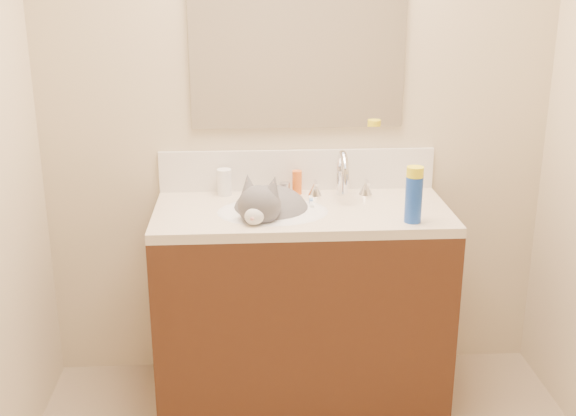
{
  "coord_description": "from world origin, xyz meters",
  "views": [
    {
      "loc": [
        -0.23,
        -1.8,
        1.79
      ],
      "look_at": [
        -0.06,
        0.92,
        0.88
      ],
      "focal_mm": 45.0,
      "sensor_mm": 36.0,
      "label": 1
    }
  ],
  "objects": [
    {
      "name": "room_shell",
      "position": [
        0.0,
        0.0,
        1.49
      ],
      "size": [
        2.24,
        2.54,
        2.52
      ],
      "color": "beige",
      "rests_on": "ground"
    },
    {
      "name": "vanity_cabinet",
      "position": [
        0.0,
        0.97,
        0.41
      ],
      "size": [
        1.2,
        0.55,
        0.82
      ],
      "primitive_type": "cube",
      "color": "#412112",
      "rests_on": "ground"
    },
    {
      "name": "counter_slab",
      "position": [
        0.0,
        0.97,
        0.84
      ],
      "size": [
        1.2,
        0.55,
        0.04
      ],
      "primitive_type": "cube",
      "color": "beige",
      "rests_on": "vanity_cabinet"
    },
    {
      "name": "basin",
      "position": [
        -0.12,
        0.94,
        0.79
      ],
      "size": [
        0.45,
        0.36,
        0.14
      ],
      "primitive_type": "ellipsoid",
      "color": "white",
      "rests_on": "vanity_cabinet"
    },
    {
      "name": "faucet",
      "position": [
        0.18,
        1.11,
        0.95
      ],
      "size": [
        0.28,
        0.2,
        0.21
      ],
      "color": "silver",
      "rests_on": "counter_slab"
    },
    {
      "name": "cat",
      "position": [
        -0.13,
        0.98,
        0.84
      ],
      "size": [
        0.42,
        0.48,
        0.34
      ],
      "rotation": [
        0.0,
        0.0,
        -0.31
      ],
      "color": "#525052",
      "rests_on": "basin"
    },
    {
      "name": "backsplash",
      "position": [
        0.0,
        1.24,
        0.95
      ],
      "size": [
        1.2,
        0.02,
        0.18
      ],
      "primitive_type": "cube",
      "color": "silver",
      "rests_on": "counter_slab"
    },
    {
      "name": "mirror",
      "position": [
        0.0,
        1.24,
        1.54
      ],
      "size": [
        0.9,
        0.02,
        0.8
      ],
      "primitive_type": "cube",
      "color": "white",
      "rests_on": "room_shell"
    },
    {
      "name": "pill_bottle",
      "position": [
        -0.32,
        1.18,
        0.92
      ],
      "size": [
        0.08,
        0.08,
        0.11
      ],
      "primitive_type": "cylinder",
      "rotation": [
        0.0,
        0.0,
        0.35
      ],
      "color": "white",
      "rests_on": "counter_slab"
    },
    {
      "name": "pill_label",
      "position": [
        -0.32,
        1.18,
        0.9
      ],
      "size": [
        0.08,
        0.08,
        0.04
      ],
      "primitive_type": "cylinder",
      "rotation": [
        0.0,
        0.0,
        0.35
      ],
      "color": "orange",
      "rests_on": "pill_bottle"
    },
    {
      "name": "silver_jar",
      "position": [
        -0.06,
        1.17,
        0.89
      ],
      "size": [
        0.05,
        0.05,
        0.05
      ],
      "primitive_type": "cylinder",
      "rotation": [
        0.0,
        0.0,
        0.04
      ],
      "color": "#B7B7BC",
      "rests_on": "counter_slab"
    },
    {
      "name": "amber_bottle",
      "position": [
        -0.01,
        1.18,
        0.91
      ],
      "size": [
        0.05,
        0.05,
        0.1
      ],
      "primitive_type": "cylinder",
      "rotation": [
        0.0,
        0.0,
        0.43
      ],
      "color": "orange",
      "rests_on": "counter_slab"
    },
    {
      "name": "toothbrush",
      "position": [
        0.05,
        1.05,
        0.86
      ],
      "size": [
        0.02,
        0.14,
        0.01
      ],
      "primitive_type": "cube",
      "rotation": [
        0.0,
        0.0,
        -0.04
      ],
      "color": "white",
      "rests_on": "counter_slab"
    },
    {
      "name": "toothbrush_head",
      "position": [
        0.05,
        1.05,
        0.87
      ],
      "size": [
        0.02,
        0.03,
        0.02
      ],
      "primitive_type": "cube",
      "rotation": [
        0.0,
        0.0,
        -0.04
      ],
      "color": "#6B9DE3",
      "rests_on": "counter_slab"
    },
    {
      "name": "spray_can",
      "position": [
        0.41,
        0.79,
        0.95
      ],
      "size": [
        0.07,
        0.07,
        0.18
      ],
      "primitive_type": "cylinder",
      "rotation": [
        0.0,
        0.0,
        -0.07
      ],
      "color": "#1945B5",
      "rests_on": "counter_slab"
    },
    {
      "name": "spray_cap",
      "position": [
        0.41,
        0.79,
        1.06
      ],
      "size": [
        0.07,
        0.07,
        0.04
      ],
      "primitive_type": "cylinder",
      "rotation": [
        0.0,
        0.0,
        -0.07
      ],
      "color": "yellow",
      "rests_on": "spray_can"
    }
  ]
}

